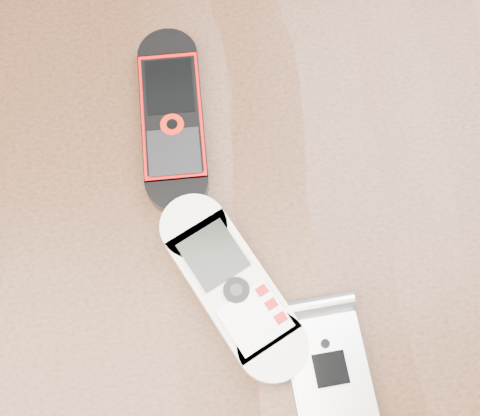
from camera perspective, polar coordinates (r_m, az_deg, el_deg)
The scene contains 5 objects.
ground at distance 1.22m, azimuth -0.24°, elevation -11.86°, with size 4.00×4.00×0.00m, color #472B19.
table at distance 0.59m, azimuth -0.49°, elevation -3.78°, with size 1.20×0.80×0.75m.
nokia_white at distance 0.46m, azimuth -0.69°, elevation -6.67°, with size 0.05×0.15×0.02m, color silver.
nokia_black_red at distance 0.51m, azimuth -5.80°, elevation 7.65°, with size 0.05×0.15×0.02m, color black.
motorola_razr at distance 0.46m, azimuth 7.71°, elevation -13.89°, with size 0.05×0.10×0.02m, color silver.
Camera 1 is at (-0.02, -0.16, 1.21)m, focal length 50.00 mm.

